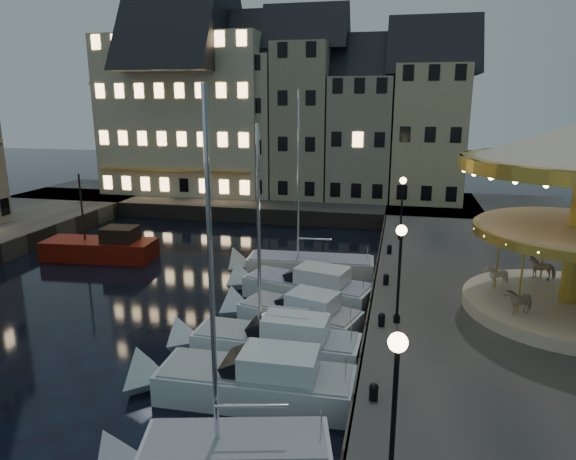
% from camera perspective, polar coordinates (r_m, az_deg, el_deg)
% --- Properties ---
extents(ground, '(160.00, 160.00, 0.00)m').
position_cam_1_polar(ground, '(22.99, -6.95, -12.46)').
color(ground, black).
rests_on(ground, ground).
extents(quay_east, '(16.00, 56.00, 1.30)m').
position_cam_1_polar(quay_east, '(27.94, 26.25, -7.49)').
color(quay_east, '#474442').
rests_on(quay_east, ground).
extents(quay_north, '(44.00, 12.00, 1.30)m').
position_cam_1_polar(quay_north, '(50.58, -5.04, 3.16)').
color(quay_north, '#474442').
rests_on(quay_north, ground).
extents(quaywall_e, '(0.15, 44.00, 1.30)m').
position_cam_1_polar(quaywall_e, '(27.10, 9.51, -6.82)').
color(quaywall_e, '#47423A').
rests_on(quaywall_e, ground).
extents(quaywall_n, '(48.00, 0.15, 1.30)m').
position_cam_1_polar(quaywall_n, '(44.39, -4.90, 1.61)').
color(quaywall_n, '#47423A').
rests_on(quaywall_n, ground).
extents(streetlamp_a, '(0.44, 0.44, 4.17)m').
position_cam_1_polar(streetlamp_a, '(12.06, 11.80, -17.38)').
color(streetlamp_a, black).
rests_on(streetlamp_a, quay_east).
extents(streetlamp_b, '(0.44, 0.44, 4.17)m').
position_cam_1_polar(streetlamp_b, '(21.25, 12.33, -3.27)').
color(streetlamp_b, black).
rests_on(streetlamp_b, quay_east).
extents(streetlamp_c, '(0.44, 0.44, 4.17)m').
position_cam_1_polar(streetlamp_c, '(34.38, 12.56, 3.36)').
color(streetlamp_c, black).
rests_on(streetlamp_c, quay_east).
extents(bollard_a, '(0.30, 0.30, 0.57)m').
position_cam_1_polar(bollard_a, '(16.73, 9.50, -17.22)').
color(bollard_a, black).
rests_on(bollard_a, quay_east).
extents(bollard_b, '(0.30, 0.30, 0.57)m').
position_cam_1_polar(bollard_b, '(21.63, 10.36, -9.69)').
color(bollard_b, black).
rests_on(bollard_b, quay_east).
extents(bollard_c, '(0.30, 0.30, 0.57)m').
position_cam_1_polar(bollard_c, '(26.28, 10.84, -5.34)').
color(bollard_c, black).
rests_on(bollard_c, quay_east).
extents(bollard_d, '(0.30, 0.30, 0.57)m').
position_cam_1_polar(bollard_d, '(31.53, 11.20, -2.06)').
color(bollard_d, black).
rests_on(bollard_d, quay_east).
extents(townhouse_na, '(5.50, 8.00, 12.80)m').
position_cam_1_polar(townhouse_na, '(56.07, -16.06, 11.09)').
color(townhouse_na, tan).
rests_on(townhouse_na, quay_north).
extents(townhouse_nb, '(6.16, 8.00, 13.80)m').
position_cam_1_polar(townhouse_nb, '(53.68, -10.86, 11.80)').
color(townhouse_nb, slate).
rests_on(townhouse_nb, quay_north).
extents(townhouse_nc, '(6.82, 8.00, 14.80)m').
position_cam_1_polar(townhouse_nc, '(51.59, -4.55, 12.48)').
color(townhouse_nc, '#AFA78C').
rests_on(townhouse_nc, quay_north).
extents(townhouse_nd, '(5.50, 8.00, 15.80)m').
position_cam_1_polar(townhouse_nd, '(50.19, 1.89, 13.04)').
color(townhouse_nd, gray).
rests_on(townhouse_nd, quay_north).
extents(townhouse_ne, '(6.16, 8.00, 12.80)m').
position_cam_1_polar(townhouse_ne, '(49.52, 8.20, 11.15)').
color(townhouse_ne, gray).
rests_on(townhouse_ne, quay_north).
extents(townhouse_nf, '(6.82, 8.00, 13.80)m').
position_cam_1_polar(townhouse_nf, '(49.40, 15.37, 11.37)').
color(townhouse_nf, tan).
rests_on(townhouse_nf, quay_north).
extents(hotel_corner, '(17.60, 9.00, 16.80)m').
position_cam_1_polar(hotel_corner, '(53.63, -10.89, 13.41)').
color(hotel_corner, beige).
rests_on(hotel_corner, quay_north).
extents(motorboat_a, '(6.37, 3.32, 10.48)m').
position_cam_1_polar(motorboat_a, '(15.91, -7.95, -23.70)').
color(motorboat_a, silver).
rests_on(motorboat_a, ground).
extents(motorboat_b, '(7.98, 2.46, 2.15)m').
position_cam_1_polar(motorboat_b, '(18.91, -4.79, -16.47)').
color(motorboat_b, silver).
rests_on(motorboat_b, ground).
extents(motorboat_c, '(7.81, 2.21, 10.37)m').
position_cam_1_polar(motorboat_c, '(21.42, -2.41, -12.43)').
color(motorboat_c, silver).
rests_on(motorboat_c, ground).
extents(motorboat_d, '(6.61, 3.76, 2.15)m').
position_cam_1_polar(motorboat_d, '(23.99, 0.39, -9.50)').
color(motorboat_d, silver).
rests_on(motorboat_d, ground).
extents(motorboat_e, '(7.85, 4.04, 2.15)m').
position_cam_1_polar(motorboat_e, '(27.35, 1.44, -6.44)').
color(motorboat_e, silver).
rests_on(motorboat_e, ground).
extents(motorboat_f, '(8.63, 2.72, 11.43)m').
position_cam_1_polar(motorboat_f, '(31.14, 1.43, -4.05)').
color(motorboat_f, beige).
rests_on(motorboat_f, ground).
extents(red_fishing_boat, '(7.48, 3.14, 5.89)m').
position_cam_1_polar(red_fishing_boat, '(36.27, -19.92, -2.00)').
color(red_fishing_boat, '#6E1207').
rests_on(red_fishing_boat, ground).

